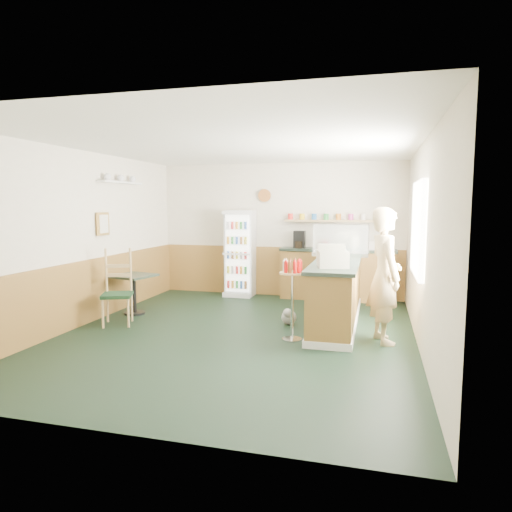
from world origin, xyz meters
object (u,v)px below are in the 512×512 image
(cafe_table, at_px, (134,286))
(cafe_chair, at_px, (120,285))
(display_case, at_px, (341,240))
(condiment_stand, at_px, (292,286))
(shopkeeper, at_px, (385,276))
(drinks_fridge, at_px, (240,253))
(cash_register, at_px, (333,259))

(cafe_table, bearing_deg, cafe_chair, -79.96)
(display_case, distance_m, condiment_stand, 1.86)
(display_case, height_order, shopkeeper, shopkeeper)
(drinks_fridge, height_order, cash_register, drinks_fridge)
(condiment_stand, relative_size, cafe_chair, 0.94)
(cash_register, bearing_deg, drinks_fridge, 115.50)
(shopkeeper, xyz_separation_m, cafe_chair, (-3.99, -0.04, -0.30))
(cash_register, bearing_deg, shopkeeper, -12.99)
(condiment_stand, bearing_deg, cafe_table, 164.49)
(display_case, xyz_separation_m, condiment_stand, (-0.52, -1.71, -0.51))
(condiment_stand, height_order, cafe_chair, cafe_chair)
(display_case, bearing_deg, shopkeeper, -64.70)
(shopkeeper, bearing_deg, display_case, 6.28)
(display_case, bearing_deg, condiment_stand, -106.84)
(drinks_fridge, height_order, display_case, drinks_fridge)
(shopkeeper, relative_size, cafe_table, 2.45)
(drinks_fridge, xyz_separation_m, display_case, (2.12, -1.09, 0.39))
(drinks_fridge, distance_m, condiment_stand, 3.23)
(condiment_stand, xyz_separation_m, cafe_chair, (-2.77, 0.20, -0.15))
(cash_register, distance_m, cafe_chair, 3.33)
(drinks_fridge, relative_size, cash_register, 4.20)
(condiment_stand, distance_m, cafe_chair, 2.79)
(cafe_table, relative_size, cafe_chair, 0.63)
(cash_register, bearing_deg, cafe_chair, 166.61)
(display_case, relative_size, shopkeeper, 0.50)
(cafe_chair, bearing_deg, drinks_fridge, 43.49)
(cash_register, xyz_separation_m, condiment_stand, (-0.52, -0.22, -0.36))
(drinks_fridge, distance_m, cash_register, 3.35)
(shopkeeper, height_order, cafe_table, shopkeeper)
(display_case, height_order, condiment_stand, display_case)
(drinks_fridge, bearing_deg, cafe_chair, -114.27)
(drinks_fridge, relative_size, display_case, 1.91)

